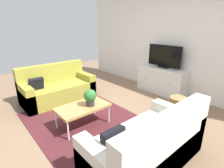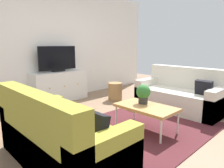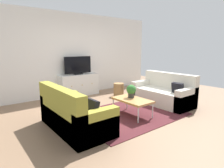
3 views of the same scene
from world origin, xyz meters
name	(u,v)px [view 3 (image 3 of 3)]	position (x,y,z in m)	size (l,w,h in m)	color
ground_plane	(124,113)	(0.00, 0.00, 0.00)	(10.00, 10.00, 0.00)	#84664C
wall_back	(74,55)	(0.00, 2.55, 1.35)	(6.40, 0.12, 2.70)	white
area_rug	(128,114)	(0.00, -0.15, 0.01)	(2.50, 1.90, 0.01)	#4C1E23
couch_left_side	(72,116)	(-1.44, -0.10, 0.29)	(0.83, 1.68, 0.87)	olive
couch_right_side	(164,94)	(1.44, -0.10, 0.29)	(0.83, 1.68, 0.87)	beige
coffee_table	(132,100)	(0.03, -0.25, 0.37)	(0.54, 0.93, 0.40)	#B7844C
potted_plant	(131,90)	(0.11, -0.13, 0.58)	(0.23, 0.23, 0.31)	#2D2D2D
tv_console	(79,85)	(-0.01, 2.27, 0.35)	(1.33, 0.47, 0.71)	silver
flat_screen_tv	(78,66)	(-0.01, 2.29, 1.00)	(0.95, 0.16, 0.59)	black
wicker_basket	(119,90)	(0.99, 1.38, 0.21)	(0.34, 0.34, 0.42)	#9E7547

